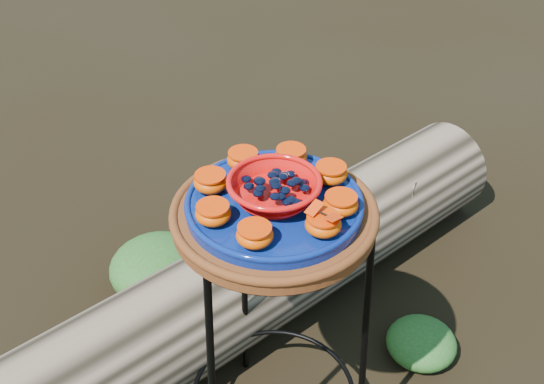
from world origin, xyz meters
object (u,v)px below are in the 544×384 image
object	(u,v)px
plant_stand	(274,339)
terracotta_saucer	(274,216)
red_bowl	(274,191)
driftwood_log	(277,266)
cobalt_plate	(274,205)

from	to	relation	value
plant_stand	terracotta_saucer	world-z (taller)	terracotta_saucer
terracotta_saucer	red_bowl	size ratio (longest dim) A/B	2.33
red_bowl	terracotta_saucer	bearing A→B (deg)	0.00
terracotta_saucer	driftwood_log	bearing A→B (deg)	67.71
plant_stand	driftwood_log	world-z (taller)	plant_stand
terracotta_saucer	cobalt_plate	distance (m)	0.03
driftwood_log	cobalt_plate	bearing A→B (deg)	-112.29
plant_stand	cobalt_plate	xyz separation A→B (m)	(0.00, 0.00, 0.39)
plant_stand	driftwood_log	distance (m)	0.49
plant_stand	terracotta_saucer	distance (m)	0.37
driftwood_log	red_bowl	bearing A→B (deg)	-112.29
plant_stand	cobalt_plate	distance (m)	0.39
plant_stand	terracotta_saucer	size ratio (longest dim) A/B	1.72
cobalt_plate	driftwood_log	bearing A→B (deg)	67.71
terracotta_saucer	cobalt_plate	bearing A→B (deg)	0.00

